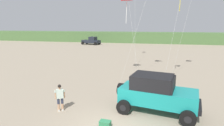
# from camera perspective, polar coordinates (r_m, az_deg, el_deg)

# --- Properties ---
(dune_ridge) EXTENTS (90.00, 6.48, 2.89)m
(dune_ridge) POSITION_cam_1_polar(r_m,az_deg,el_deg) (55.81, 5.00, 7.67)
(dune_ridge) COLOR #4C703D
(dune_ridge) RESTS_ON ground_plane
(jeep) EXTENTS (5.01, 3.15, 2.26)m
(jeep) POSITION_cam_1_polar(r_m,az_deg,el_deg) (11.74, 13.12, -8.61)
(jeep) COLOR teal
(jeep) RESTS_ON ground_plane
(person_watching) EXTENTS (0.55, 0.44, 1.67)m
(person_watching) POSITION_cam_1_polar(r_m,az_deg,el_deg) (12.07, -15.21, -9.48)
(person_watching) COLOR tan
(person_watching) RESTS_ON ground_plane
(cooler_box) EXTENTS (0.59, 0.41, 0.38)m
(cooler_box) POSITION_cam_1_polar(r_m,az_deg,el_deg) (10.21, -2.06, -17.76)
(cooler_box) COLOR #2D7F51
(cooler_box) RESTS_ON ground_plane
(distant_pickup) EXTENTS (4.88, 3.18, 1.98)m
(distant_pickup) POSITION_cam_1_polar(r_m,az_deg,el_deg) (49.50, -6.12, 6.57)
(distant_pickup) COLOR #1E232D
(distant_pickup) RESTS_ON ground_plane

